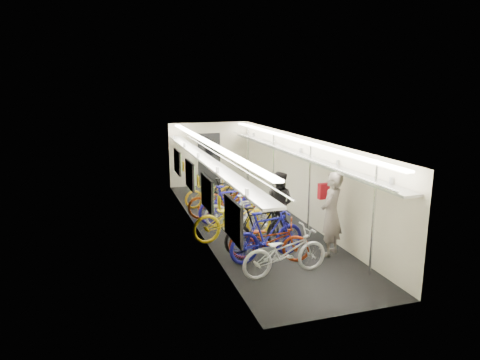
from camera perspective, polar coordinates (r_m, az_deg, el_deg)
train_car_shell at (r=12.07m, az=-1.21°, el=2.44°), size 10.00×10.00×10.00m
bicycle_0 at (r=8.80m, az=6.02°, el=-9.50°), size 1.90×0.79×0.98m
bicycle_1 at (r=9.46m, az=3.67°, el=-7.34°), size 1.95×0.91×1.13m
bicycle_2 at (r=9.46m, az=3.89°, el=-7.99°), size 1.88×1.30×0.94m
bicycle_3 at (r=9.96m, az=2.57°, el=-6.40°), size 1.89×0.88×1.10m
bicycle_4 at (r=10.65m, az=-0.90°, el=-5.04°), size 2.21×0.98×1.12m
bicycle_5 at (r=11.20m, az=1.45°, el=-4.39°), size 1.74×0.57×1.03m
bicycle_6 at (r=11.52m, az=-0.01°, el=-3.96°), size 2.02×1.16×1.01m
bicycle_7 at (r=11.94m, az=-1.41°, el=-3.16°), size 1.84×0.63×1.09m
bicycle_8 at (r=12.28m, az=-2.49°, el=-2.88°), size 2.05×1.16×1.02m
bicycle_9 at (r=13.38m, az=-2.05°, el=-1.65°), size 1.70×0.99×0.98m
bicycle_10 at (r=13.57m, az=-3.95°, el=-1.62°), size 1.83×0.93×0.92m
passenger_near at (r=9.81m, az=12.06°, el=-4.46°), size 0.83×0.79×1.91m
passenger_mid at (r=10.98m, az=5.16°, el=-3.10°), size 1.01×1.01×1.65m
backpack at (r=10.49m, az=11.08°, el=-1.47°), size 0.27×0.15×0.38m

